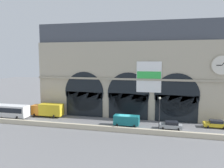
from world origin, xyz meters
name	(u,v)px	position (x,y,z in m)	size (l,w,h in m)	color
ground_plane	(124,125)	(0.00, 0.00, 0.00)	(200.00, 200.00, 0.00)	slate
quay_parapet_wall	(120,130)	(0.00, -4.38, 0.48)	(90.00, 0.70, 0.96)	beige
station_building	(130,71)	(0.02, 7.93, 10.76)	(44.49, 6.26, 22.09)	#B2A891
bus_westmost	(6,110)	(-27.85, -0.75, 1.78)	(11.00, 3.25, 3.10)	white
box_truck_west	(48,110)	(-18.94, 2.60, 1.70)	(7.50, 2.91, 3.12)	orange
van_center	(126,120)	(0.54, -0.37, 1.25)	(5.20, 2.48, 2.20)	#19727A
car_mideast	(171,125)	(9.39, -0.40, 0.80)	(4.40, 2.22, 1.55)	#ADB2B7
car_east	(215,124)	(18.11, 2.63, 0.80)	(4.40, 2.22, 1.55)	gold
street_lamp_quayside	(159,110)	(7.18, -3.58, 4.41)	(0.44, 0.44, 6.90)	black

